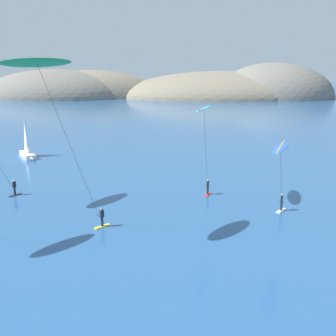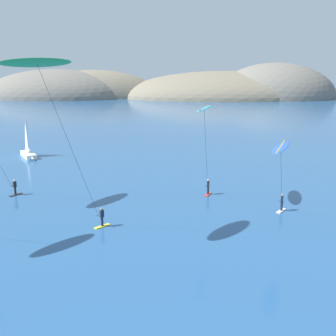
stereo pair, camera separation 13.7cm
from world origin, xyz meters
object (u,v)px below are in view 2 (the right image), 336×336
at_px(kitesurfer_blue, 281,153).
at_px(kitesurfer_cyan, 205,117).
at_px(kitesurfer_green, 42,76).
at_px(sailboat_near, 29,153).

bearing_deg(kitesurfer_blue, kitesurfer_cyan, 133.22).
bearing_deg(kitesurfer_green, kitesurfer_cyan, 36.93).
relative_size(sailboat_near, kitesurfer_blue, 0.77).
bearing_deg(kitesurfer_green, kitesurfer_blue, 10.68).
bearing_deg(kitesurfer_blue, kitesurfer_green, -169.32).
bearing_deg(sailboat_near, kitesurfer_cyan, -43.13).
bearing_deg(kitesurfer_blue, sailboat_near, 136.12).
xyz_separation_m(kitesurfer_green, kitesurfer_cyan, (12.60, 9.47, -4.14)).
bearing_deg(kitesurfer_cyan, sailboat_near, 136.87).
relative_size(kitesurfer_green, kitesurfer_cyan, 1.44).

